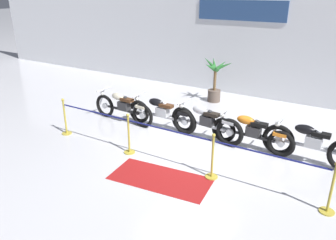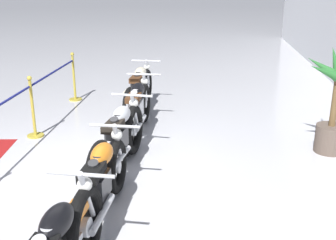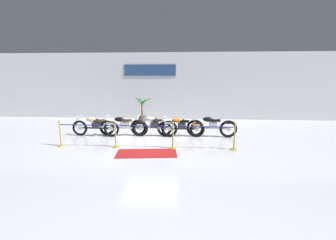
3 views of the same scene
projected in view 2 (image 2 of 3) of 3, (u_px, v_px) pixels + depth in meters
name	position (u px, v px, depth m)	size (l,w,h in m)	color
ground_plane	(76.00, 169.00, 5.96)	(120.00, 120.00, 0.00)	silver
motorcycle_cream_0	(139.00, 90.00, 8.25)	(2.27, 0.62, 0.94)	black
motorcycle_black_1	(136.00, 111.00, 7.03)	(2.32, 0.62, 0.94)	black
motorcycle_silver_2	(119.00, 142.00, 5.69)	(2.23, 0.62, 0.96)	black
motorcycle_orange_3	(99.00, 187.00, 4.51)	(2.20, 0.62, 0.92)	black
potted_palm_left_of_row	(335.00, 105.00, 6.32)	(1.10, 0.96, 1.62)	brown
stanchion_far_left	(33.00, 96.00, 7.04)	(6.90, 0.28, 1.05)	gold
stanchion_mid_left	(34.00, 116.00, 7.08)	(0.28, 0.28, 1.05)	gold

